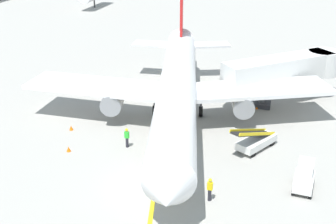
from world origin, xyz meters
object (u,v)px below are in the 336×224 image
object	(u,v)px
baggage_tug_near_wing	(304,177)
ground_crew_wing_walker	(210,189)
ground_crew_marshaller	(127,137)
safety_cone_wingtip_left	(257,107)
safety_cone_nose_left	(71,128)
jet_bridge	(290,69)
airliner	(177,87)
belt_loader_forward_hold	(256,140)
safety_cone_nose_right	(69,149)

from	to	relation	value
baggage_tug_near_wing	ground_crew_wing_walker	xyz separation A→B (m)	(-6.00, -3.17, -0.02)
ground_crew_marshaller	safety_cone_wingtip_left	size ratio (longest dim) A/B	3.86
baggage_tug_near_wing	safety_cone_nose_left	xyz separation A→B (m)	(-19.84, 4.07, -0.71)
jet_bridge	baggage_tug_near_wing	bearing A→B (deg)	-84.10
airliner	belt_loader_forward_hold	size ratio (longest dim) A/B	7.06
jet_bridge	ground_crew_wing_walker	xyz separation A→B (m)	(-4.34, -19.25, -2.63)
ground_crew_wing_walker	safety_cone_nose_left	distance (m)	15.63
baggage_tug_near_wing	ground_crew_marshaller	size ratio (longest dim) A/B	1.48
belt_loader_forward_hold	safety_cone_wingtip_left	distance (m)	8.47
airliner	jet_bridge	xyz separation A→B (m)	(9.55, 7.80, 0.12)
airliner	safety_cone_nose_right	size ratio (longest dim) A/B	79.64
belt_loader_forward_hold	ground_crew_wing_walker	distance (m)	8.43
belt_loader_forward_hold	safety_cone_nose_right	distance (m)	15.15
safety_cone_nose_right	belt_loader_forward_hold	bearing A→B (deg)	17.38
belt_loader_forward_hold	safety_cone_wingtip_left	xyz separation A→B (m)	(-0.63, 8.43, -0.56)
jet_bridge	safety_cone_nose_right	distance (m)	23.01
safety_cone_nose_right	airliner	bearing A→B (deg)	48.23
ground_crew_wing_walker	safety_cone_nose_left	size ratio (longest dim) A/B	3.86
ground_crew_marshaller	safety_cone_nose_left	xyz separation A→B (m)	(-5.92, 1.66, -0.69)
airliner	safety_cone_nose_left	distance (m)	10.12
safety_cone_nose_left	safety_cone_nose_right	world-z (taller)	same
ground_crew_wing_walker	safety_cone_nose_right	bearing A→B (deg)	163.54
baggage_tug_near_wing	ground_crew_wing_walker	size ratio (longest dim) A/B	1.48
safety_cone_nose_right	safety_cone_wingtip_left	bearing A→B (deg)	43.14
baggage_tug_near_wing	ground_crew_wing_walker	bearing A→B (deg)	-152.15
jet_bridge	safety_cone_wingtip_left	bearing A→B (deg)	-135.40
safety_cone_nose_left	airliner	bearing A→B (deg)	25.99
ground_crew_wing_walker	safety_cone_wingtip_left	world-z (taller)	ground_crew_wing_walker
ground_crew_marshaller	safety_cone_nose_right	xyz separation A→B (m)	(-4.29, -1.97, -0.69)
airliner	baggage_tug_near_wing	bearing A→B (deg)	-36.43
safety_cone_nose_left	safety_cone_wingtip_left	xyz separation A→B (m)	(15.44, 9.32, 0.00)
belt_loader_forward_hold	safety_cone_nose_right	size ratio (longest dim) A/B	11.28
ground_crew_wing_walker	safety_cone_wingtip_left	distance (m)	16.65
airliner	belt_loader_forward_hold	bearing A→B (deg)	-23.98
safety_cone_nose_right	safety_cone_wingtip_left	xyz separation A→B (m)	(13.82, 12.95, 0.00)
airliner	baggage_tug_near_wing	world-z (taller)	airliner
belt_loader_forward_hold	safety_cone_nose_right	world-z (taller)	belt_loader_forward_hold
safety_cone_wingtip_left	safety_cone_nose_right	bearing A→B (deg)	-136.86
jet_bridge	ground_crew_wing_walker	bearing A→B (deg)	-102.70
jet_bridge	baggage_tug_near_wing	size ratio (longest dim) A/B	4.48
ground_crew_wing_walker	safety_cone_nose_right	distance (m)	12.75
jet_bridge	ground_crew_marshaller	size ratio (longest dim) A/B	6.60
airliner	jet_bridge	world-z (taller)	airliner
jet_bridge	ground_crew_marshaller	distance (m)	18.55
ground_crew_wing_walker	safety_cone_wingtip_left	xyz separation A→B (m)	(1.61, 16.56, -0.69)
jet_bridge	ground_crew_marshaller	world-z (taller)	jet_bridge
ground_crew_wing_walker	baggage_tug_near_wing	bearing A→B (deg)	27.85
ground_crew_marshaller	safety_cone_nose_right	world-z (taller)	ground_crew_marshaller
ground_crew_wing_walker	safety_cone_nose_left	xyz separation A→B (m)	(-13.83, 7.24, -0.69)
airliner	ground_crew_marshaller	bearing A→B (deg)	-114.78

